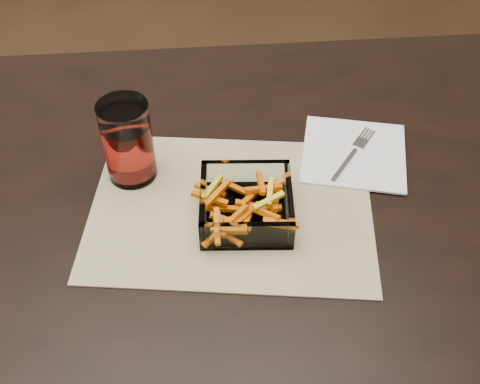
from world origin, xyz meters
The scene contains 6 objects.
dining_table centered at (0.00, 0.00, 0.66)m, with size 1.60×0.90×0.75m.
placemat centered at (0.10, -0.03, 0.75)m, with size 0.45×0.33×0.00m, color tan.
glass_bowl centered at (0.12, -0.05, 0.78)m, with size 0.15×0.15×0.06m.
tumbler centered at (-0.06, 0.06, 0.82)m, with size 0.08×0.08×0.14m.
napkin centered at (0.32, 0.08, 0.76)m, with size 0.18×0.18×0.00m, color white.
fork centered at (0.32, 0.08, 0.76)m, with size 0.11×0.14×0.00m.
Camera 1 is at (0.05, -0.68, 1.47)m, focal length 45.00 mm.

